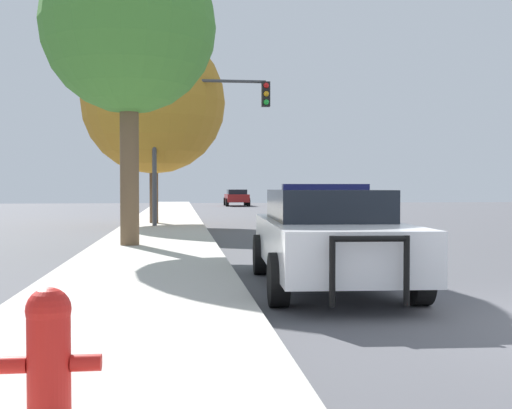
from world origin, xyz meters
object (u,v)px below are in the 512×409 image
(traffic_light, at_px, (201,120))
(car_background_distant, at_px, (237,197))
(tree_sidewalk_near, at_px, (129,27))
(car_background_oncoming, at_px, (324,203))
(fire_hydrant, at_px, (49,357))
(police_car, at_px, (328,235))
(tree_sidewalk_mid, at_px, (153,102))

(traffic_light, distance_m, car_background_distant, 28.76)
(tree_sidewalk_near, bearing_deg, car_background_oncoming, 62.24)
(traffic_light, distance_m, car_background_oncoming, 11.01)
(car_background_distant, bearing_deg, fire_hydrant, -95.66)
(car_background_distant, bearing_deg, tree_sidewalk_near, -98.45)
(fire_hydrant, distance_m, tree_sidewalk_near, 12.81)
(traffic_light, bearing_deg, police_car, -83.92)
(tree_sidewalk_near, distance_m, tree_sidewalk_mid, 9.58)
(traffic_light, height_order, tree_sidewalk_mid, tree_sidewalk_mid)
(car_background_oncoming, xyz_separation_m, car_background_distant, (-2.63, 19.99, -0.00))
(police_car, distance_m, tree_sidewalk_near, 8.27)
(car_background_oncoming, height_order, car_background_distant, same)
(traffic_light, relative_size, tree_sidewalk_near, 0.74)
(traffic_light, relative_size, car_background_distant, 1.19)
(traffic_light, bearing_deg, tree_sidewalk_mid, 131.95)
(police_car, relative_size, traffic_light, 0.96)
(police_car, bearing_deg, traffic_light, -80.87)
(fire_hydrant, xyz_separation_m, tree_sidewalk_near, (-0.46, 11.90, 4.72))
(fire_hydrant, bearing_deg, tree_sidewalk_near, 92.22)
(traffic_light, xyz_separation_m, car_background_distant, (3.81, 28.32, -3.22))
(traffic_light, distance_m, tree_sidewalk_near, 7.97)
(car_background_oncoming, bearing_deg, police_car, 72.42)
(police_car, distance_m, car_background_oncoming, 22.54)
(police_car, distance_m, car_background_distant, 42.04)
(car_background_oncoming, xyz_separation_m, tree_sidewalk_near, (-8.39, -15.94, 4.57))
(tree_sidewalk_mid, bearing_deg, fire_hydrant, -89.30)
(car_background_distant, relative_size, tree_sidewalk_near, 0.62)
(police_car, distance_m, tree_sidewalk_mid, 16.42)
(tree_sidewalk_near, xyz_separation_m, tree_sidewalk_mid, (0.20, 9.56, -0.51))
(tree_sidewalk_near, bearing_deg, police_car, -60.59)
(fire_hydrant, relative_size, tree_sidewalk_near, 0.11)
(car_background_oncoming, distance_m, tree_sidewalk_near, 18.59)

